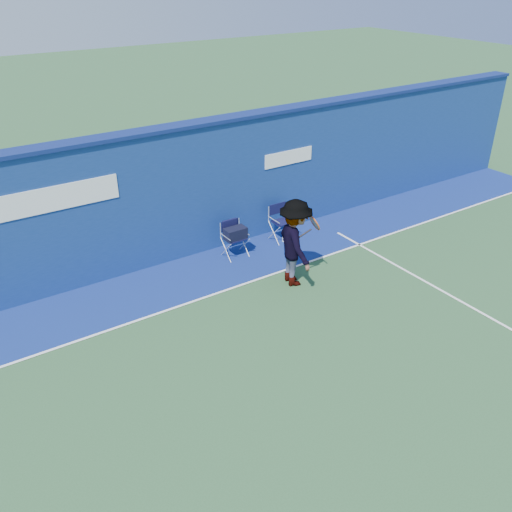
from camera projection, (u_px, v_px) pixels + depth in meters
ground at (289, 392)px, 8.76m from camera, size 80.00×80.00×0.00m
stadium_wall at (150, 199)px, 11.82m from camera, size 24.00×0.50×3.08m
out_of_bounds_strip at (177, 282)px, 11.76m from camera, size 24.00×1.80×0.01m
court_lines at (268, 371)px, 9.19m from camera, size 24.00×12.00×0.01m
directors_chair_left at (235, 242)px, 12.63m from camera, size 0.51×0.47×0.86m
directors_chair_right at (282, 229)px, 13.44m from camera, size 0.53×0.48×0.89m
water_bottle at (283, 237)px, 13.39m from camera, size 0.07×0.07×0.24m
tennis_player at (295, 243)px, 11.29m from camera, size 1.02×1.37×1.91m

